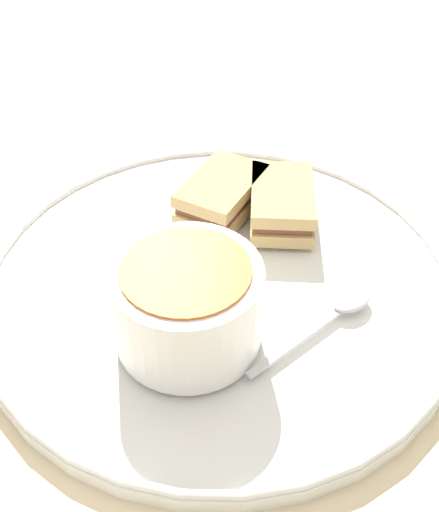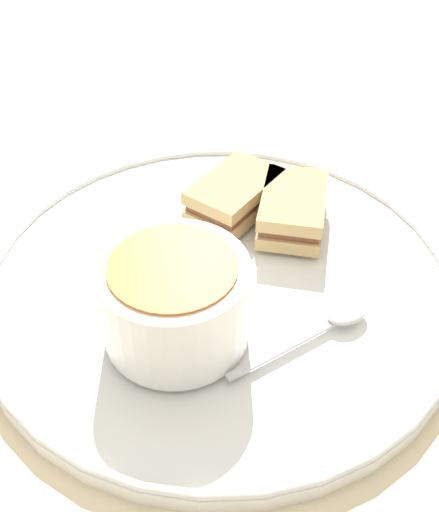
{
  "view_description": "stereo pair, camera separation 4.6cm",
  "coord_description": "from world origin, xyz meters",
  "px_view_note": "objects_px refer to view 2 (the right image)",
  "views": [
    {
      "loc": [
        -0.33,
        -0.11,
        0.34
      ],
      "look_at": [
        0.0,
        0.0,
        0.04
      ],
      "focal_mm": 42.0,
      "sensor_mm": 36.0,
      "label": 1
    },
    {
      "loc": [
        -0.31,
        -0.15,
        0.34
      ],
      "look_at": [
        0.0,
        0.0,
        0.04
      ],
      "focal_mm": 42.0,
      "sensor_mm": 36.0,
      "label": 2
    }
  ],
  "objects_px": {
    "spoon": "(335,319)",
    "soup_bowl": "(179,302)",
    "sandwich_half_near": "(293,209)",
    "sandwich_half_far": "(234,195)"
  },
  "relations": [
    {
      "from": "spoon",
      "to": "sandwich_half_near",
      "type": "distance_m",
      "value": 0.12
    },
    {
      "from": "spoon",
      "to": "sandwich_half_far",
      "type": "bearing_deg",
      "value": 84.92
    },
    {
      "from": "soup_bowl",
      "to": "sandwich_half_far",
      "type": "height_order",
      "value": "soup_bowl"
    },
    {
      "from": "soup_bowl",
      "to": "sandwich_half_near",
      "type": "distance_m",
      "value": 0.16
    },
    {
      "from": "spoon",
      "to": "sandwich_half_far",
      "type": "xyz_separation_m",
      "value": [
        0.09,
        0.12,
        0.01
      ]
    },
    {
      "from": "sandwich_half_near",
      "to": "sandwich_half_far",
      "type": "distance_m",
      "value": 0.05
    },
    {
      "from": "spoon",
      "to": "sandwich_half_near",
      "type": "height_order",
      "value": "sandwich_half_near"
    },
    {
      "from": "spoon",
      "to": "sandwich_half_far",
      "type": "relative_size",
      "value": 1.21
    },
    {
      "from": "soup_bowl",
      "to": "sandwich_half_near",
      "type": "bearing_deg",
      "value": -9.51
    },
    {
      "from": "spoon",
      "to": "soup_bowl",
      "type": "bearing_deg",
      "value": 152.73
    }
  ]
}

